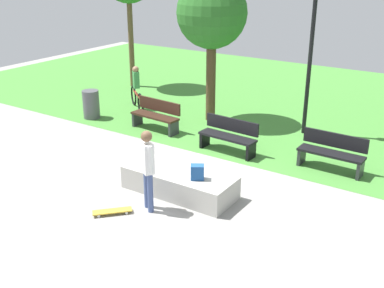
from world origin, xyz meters
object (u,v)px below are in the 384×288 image
(park_bench_far_left, at_px, (156,115))
(trash_bin, at_px, (91,104))
(backpack_on_ledge, at_px, (197,172))
(skater_performing_trick, at_px, (148,164))
(tree_leaning_ash, at_px, (212,15))
(cyclist_on_bicycle, at_px, (137,91))
(park_bench_near_path, at_px, (229,135))
(lamp_post, at_px, (312,42))
(concrete_ledge, at_px, (179,182))
(park_bench_far_right, at_px, (332,151))
(skateboard_by_ledge, at_px, (112,211))

(park_bench_far_left, xyz_separation_m, trash_bin, (-2.45, -0.26, -0.02))
(park_bench_far_left, bearing_deg, backpack_on_ledge, -41.83)
(skater_performing_trick, bearing_deg, tree_leaning_ash, 109.18)
(skater_performing_trick, xyz_separation_m, cyclist_on_bicycle, (-4.69, 5.30, -0.39))
(park_bench_near_path, distance_m, lamp_post, 3.54)
(tree_leaning_ash, bearing_deg, trash_bin, -149.14)
(park_bench_near_path, height_order, lamp_post, lamp_post)
(concrete_ledge, xyz_separation_m, park_bench_far_right, (2.40, 3.08, 0.22))
(skateboard_by_ledge, height_order, park_bench_far_right, park_bench_far_right)
(park_bench_near_path, xyz_separation_m, lamp_post, (1.15, 2.53, 2.20))
(skateboard_by_ledge, height_order, lamp_post, lamp_post)
(backpack_on_ledge, relative_size, park_bench_near_path, 0.20)
(backpack_on_ledge, xyz_separation_m, park_bench_far_right, (1.87, 3.16, -0.19))
(skater_performing_trick, relative_size, skateboard_by_ledge, 2.42)
(skateboard_by_ledge, distance_m, park_bench_near_path, 4.24)
(concrete_ledge, bearing_deg, cyclist_on_bicycle, 137.85)
(skateboard_by_ledge, bearing_deg, trash_bin, 138.15)
(park_bench_far_right, bearing_deg, tree_leaning_ash, 159.59)
(lamp_post, bearing_deg, tree_leaning_ash, -171.04)
(backpack_on_ledge, height_order, skateboard_by_ledge, backpack_on_ledge)
(park_bench_near_path, bearing_deg, concrete_ledge, -84.35)
(park_bench_far_left, bearing_deg, park_bench_far_right, 0.52)
(park_bench_far_left, distance_m, trash_bin, 2.46)
(skateboard_by_ledge, bearing_deg, lamp_post, 77.49)
(park_bench_far_left, relative_size, park_bench_far_right, 1.01)
(park_bench_far_left, height_order, cyclist_on_bicycle, cyclist_on_bicycle)
(concrete_ledge, relative_size, cyclist_on_bicycle, 1.66)
(backpack_on_ledge, relative_size, trash_bin, 0.35)
(skateboard_by_ledge, xyz_separation_m, cyclist_on_bicycle, (-4.19, 5.87, 0.57))
(lamp_post, bearing_deg, skateboard_by_ledge, -102.51)
(concrete_ledge, bearing_deg, backpack_on_ledge, -9.25)
(backpack_on_ledge, height_order, trash_bin, trash_bin)
(concrete_ledge, xyz_separation_m, lamp_post, (0.88, 5.22, 2.42))
(park_bench_far_left, distance_m, lamp_post, 4.93)
(skateboard_by_ledge, relative_size, trash_bin, 0.78)
(lamp_post, relative_size, cyclist_on_bicycle, 2.92)
(concrete_ledge, relative_size, park_bench_far_left, 1.55)
(lamp_post, bearing_deg, park_bench_far_right, -54.65)
(lamp_post, xyz_separation_m, cyclist_on_bicycle, (-5.68, -0.87, -2.05))
(park_bench_far_left, height_order, tree_leaning_ash, tree_leaning_ash)
(concrete_ledge, distance_m, park_bench_far_left, 4.24)
(tree_leaning_ash, bearing_deg, cyclist_on_bicycle, -171.60)
(park_bench_far_right, relative_size, lamp_post, 0.36)
(backpack_on_ledge, bearing_deg, park_bench_far_left, -73.60)
(backpack_on_ledge, bearing_deg, skater_performing_trick, 21.81)
(cyclist_on_bicycle, bearing_deg, park_bench_far_right, -10.00)
(cyclist_on_bicycle, bearing_deg, lamp_post, 8.69)
(backpack_on_ledge, bearing_deg, park_bench_far_right, -152.37)
(concrete_ledge, xyz_separation_m, park_bench_near_path, (-0.27, 2.69, 0.22))
(concrete_ledge, distance_m, tree_leaning_ash, 6.01)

